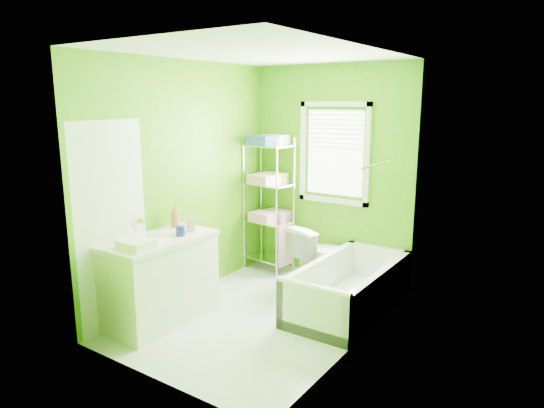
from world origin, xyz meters
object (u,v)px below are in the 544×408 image
Objects in this scene: toilet at (318,255)px; wire_shelf_unit at (270,189)px; bathtub at (347,295)px; vanity at (160,277)px.

wire_shelf_unit is at bearing 8.18° from toilet.
toilet reaches higher than bathtub.
vanity is at bearing -138.55° from bathtub.
toilet is 0.64× the size of vanity.
bathtub is 1.43× the size of vanity.
vanity is at bearing 81.43° from toilet.
bathtub is 1.94m from vanity.
wire_shelf_unit is at bearing 157.11° from bathtub.
vanity is 1.96m from wire_shelf_unit.
wire_shelf_unit is (0.04, 1.86, 0.61)m from vanity.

